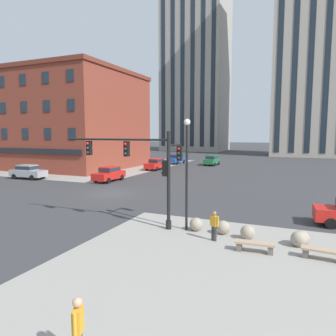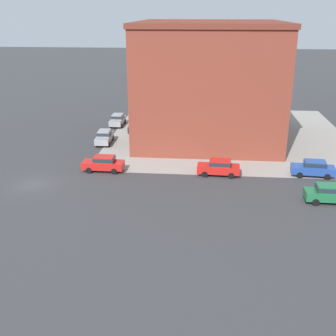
% 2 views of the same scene
% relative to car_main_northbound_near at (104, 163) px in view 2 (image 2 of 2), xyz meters
% --- Properties ---
extents(ground_plane, '(320.00, 320.00, 0.00)m').
position_rel_car_main_northbound_near_xyz_m(ground_plane, '(4.26, -6.02, -0.92)').
color(ground_plane, '#38383A').
extents(sidewalk_far_corner, '(32.00, 32.00, 0.02)m').
position_rel_car_main_northbound_near_xyz_m(sidewalk_far_corner, '(-15.74, 13.98, -0.92)').
color(sidewalk_far_corner, gray).
rests_on(sidewalk_far_corner, ground).
extents(car_main_northbound_near, '(1.93, 4.42, 1.68)m').
position_rel_car_main_northbound_near_xyz_m(car_main_northbound_near, '(0.00, 0.00, 0.00)').
color(car_main_northbound_near, red).
rests_on(car_main_northbound_near, ground).
extents(car_main_northbound_far, '(4.47, 2.04, 1.68)m').
position_rel_car_main_northbound_near_xyz_m(car_main_northbound_far, '(-10.05, -2.26, 0.00)').
color(car_main_northbound_far, '#99999E').
rests_on(car_main_northbound_far, ground).
extents(car_main_southbound_far, '(2.17, 4.53, 1.68)m').
position_rel_car_main_northbound_near_xyz_m(car_main_southbound_far, '(-0.52, 22.14, 0.00)').
color(car_main_southbound_far, '#23479E').
rests_on(car_main_southbound_far, ground).
extents(car_cross_eastbound, '(1.95, 4.43, 1.68)m').
position_rel_car_main_northbound_near_xyz_m(car_cross_eastbound, '(6.01, 22.09, 0.00)').
color(car_cross_eastbound, '#1E6B3D').
rests_on(car_cross_eastbound, ground).
extents(car_parked_curb, '(4.40, 1.89, 1.68)m').
position_rel_car_main_northbound_near_xyz_m(car_parked_curb, '(-19.19, -2.38, 0.00)').
color(car_parked_curb, '#99999E').
rests_on(car_parked_curb, ground).
extents(car_cross_far, '(2.07, 4.49, 1.68)m').
position_rel_car_main_northbound_near_xyz_m(car_cross_far, '(0.10, 12.33, 0.00)').
color(car_cross_far, red).
rests_on(car_cross_far, ground).
extents(storefront_block_near_corner, '(20.41, 18.47, 15.01)m').
position_rel_car_main_northbound_near_xyz_m(storefront_block_near_corner, '(-14.75, 10.99, 6.60)').
color(storefront_block_near_corner, brown).
rests_on(storefront_block_near_corner, ground).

